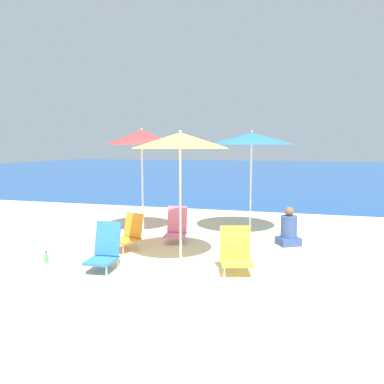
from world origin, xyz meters
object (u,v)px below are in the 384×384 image
(person_seated_near, at_px, (289,230))
(beach_umbrella_red, at_px, (142,137))
(beach_chair_pink, at_px, (176,226))
(beach_chair_orange, at_px, (129,233))
(beach_chair_yellow, at_px, (236,252))
(beach_umbrella_blue, at_px, (252,139))
(water_bottle, at_px, (46,259))
(beach_chair_blue, at_px, (105,249))
(beach_umbrella_yellow, at_px, (180,141))

(person_seated_near, bearing_deg, beach_umbrella_red, -127.17)
(beach_chair_pink, xyz_separation_m, beach_chair_orange, (-0.68, -0.80, -0.00))
(beach_chair_yellow, bearing_deg, beach_chair_orange, 146.46)
(beach_umbrella_blue, bearing_deg, person_seated_near, -47.50)
(person_seated_near, xyz_separation_m, water_bottle, (-3.87, -2.27, -0.23))
(beach_chair_pink, xyz_separation_m, person_seated_near, (2.22, 0.33, -0.01))
(beach_chair_orange, bearing_deg, person_seated_near, 41.51)
(person_seated_near, relative_size, water_bottle, 3.77)
(beach_umbrella_blue, distance_m, beach_chair_pink, 2.58)
(beach_umbrella_red, relative_size, beach_chair_blue, 3.17)
(person_seated_near, bearing_deg, beach_umbrella_blue, -167.87)
(beach_umbrella_yellow, xyz_separation_m, beach_chair_orange, (-1.14, 0.38, -1.71))
(beach_umbrella_red, xyz_separation_m, beach_chair_yellow, (2.48, -2.22, -1.82))
(beach_chair_orange, relative_size, water_bottle, 3.34)
(beach_umbrella_yellow, xyz_separation_m, beach_umbrella_blue, (0.90, 2.45, 0.07))
(beach_umbrella_blue, distance_m, person_seated_near, 2.21)
(beach_umbrella_red, bearing_deg, water_bottle, -103.13)
(beach_umbrella_blue, xyz_separation_m, beach_umbrella_red, (-2.38, -0.56, 0.03))
(beach_umbrella_red, xyz_separation_m, beach_chair_blue, (0.46, -2.65, -1.81))
(beach_chair_orange, bearing_deg, beach_chair_blue, -64.04)
(beach_umbrella_yellow, height_order, beach_chair_pink, beach_umbrella_yellow)
(beach_chair_blue, bearing_deg, water_bottle, 176.43)
(beach_umbrella_yellow, relative_size, beach_umbrella_red, 0.94)
(beach_chair_pink, relative_size, beach_chair_blue, 0.98)
(beach_umbrella_yellow, distance_m, beach_chair_yellow, 2.01)
(beach_umbrella_yellow, distance_m, water_bottle, 2.97)
(beach_chair_pink, relative_size, beach_chair_orange, 1.06)
(person_seated_near, bearing_deg, water_bottle, -90.01)
(beach_chair_yellow, xyz_separation_m, water_bottle, (-3.10, -0.44, -0.24))
(beach_chair_pink, bearing_deg, water_bottle, -136.14)
(beach_chair_blue, relative_size, water_bottle, 3.62)
(beach_chair_pink, bearing_deg, beach_chair_orange, -136.16)
(beach_umbrella_blue, distance_m, beach_umbrella_red, 2.45)
(beach_umbrella_blue, bearing_deg, beach_umbrella_yellow, -110.13)
(beach_umbrella_blue, distance_m, beach_chair_yellow, 3.30)
(beach_umbrella_blue, height_order, beach_chair_pink, beach_umbrella_blue)
(beach_chair_yellow, distance_m, person_seated_near, 1.98)
(beach_umbrella_yellow, relative_size, water_bottle, 10.83)
(beach_chair_orange, relative_size, beach_chair_yellow, 0.98)
(beach_umbrella_blue, distance_m, beach_chair_blue, 4.14)
(water_bottle, bearing_deg, beach_chair_pink, 49.56)
(beach_umbrella_yellow, xyz_separation_m, beach_chair_pink, (-0.45, 1.17, -1.71))
(beach_umbrella_yellow, height_order, beach_chair_blue, beach_umbrella_yellow)
(beach_umbrella_blue, xyz_separation_m, person_seated_near, (0.87, -0.94, -1.80))
(beach_chair_yellow, xyz_separation_m, person_seated_near, (0.76, 1.83, -0.01))
(person_seated_near, bearing_deg, beach_chair_yellow, -53.05)
(beach_umbrella_yellow, relative_size, beach_umbrella_blue, 0.97)
(beach_chair_blue, bearing_deg, person_seated_near, 35.32)
(person_seated_near, distance_m, water_bottle, 4.49)
(beach_umbrella_red, distance_m, beach_chair_blue, 3.24)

